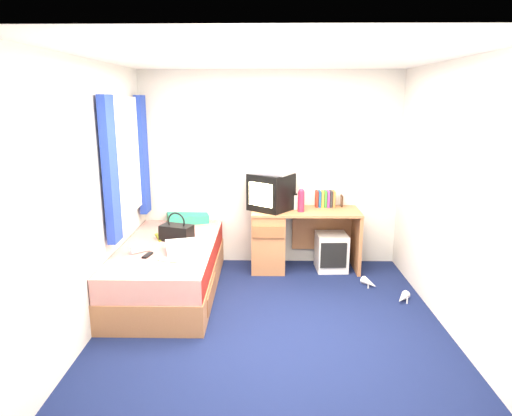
{
  "coord_description": "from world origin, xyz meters",
  "views": [
    {
      "loc": [
        -0.07,
        -3.93,
        2.07
      ],
      "look_at": [
        -0.16,
        0.7,
        0.95
      ],
      "focal_mm": 32.0,
      "sensor_mm": 36.0,
      "label": 1
    }
  ],
  "objects_px": {
    "aerosol_can": "(296,202)",
    "water_bottle": "(140,249)",
    "colour_swatch_fan": "(169,261)",
    "remote_control": "(148,255)",
    "pillow": "(188,218)",
    "storage_cube": "(331,252)",
    "picture_frame": "(342,201)",
    "magazine": "(166,237)",
    "pink_water_bottle": "(301,202)",
    "desk": "(282,237)",
    "crt_tv": "(271,192)",
    "bed": "(169,268)",
    "vcr": "(271,170)",
    "towel": "(182,247)",
    "white_heels": "(385,290)",
    "handbag": "(177,232)"
  },
  "relations": [
    {
      "from": "bed",
      "to": "storage_cube",
      "type": "bearing_deg",
      "value": 20.79
    },
    {
      "from": "storage_cube",
      "to": "pink_water_bottle",
      "type": "distance_m",
      "value": 0.76
    },
    {
      "from": "pillow",
      "to": "colour_swatch_fan",
      "type": "xyz_separation_m",
      "value": [
        0.05,
        -1.43,
        -0.05
      ]
    },
    {
      "from": "desk",
      "to": "towel",
      "type": "distance_m",
      "value": 1.45
    },
    {
      "from": "crt_tv",
      "to": "colour_swatch_fan",
      "type": "bearing_deg",
      "value": -91.43
    },
    {
      "from": "bed",
      "to": "towel",
      "type": "height_order",
      "value": "towel"
    },
    {
      "from": "pink_water_bottle",
      "to": "pillow",
      "type": "bearing_deg",
      "value": 169.19
    },
    {
      "from": "aerosol_can",
      "to": "pillow",
      "type": "bearing_deg",
      "value": 173.05
    },
    {
      "from": "pink_water_bottle",
      "to": "bed",
      "type": "bearing_deg",
      "value": -156.18
    },
    {
      "from": "aerosol_can",
      "to": "remote_control",
      "type": "relative_size",
      "value": 1.11
    },
    {
      "from": "bed",
      "to": "pink_water_bottle",
      "type": "distance_m",
      "value": 1.71
    },
    {
      "from": "towel",
      "to": "white_heels",
      "type": "height_order",
      "value": "towel"
    },
    {
      "from": "desk",
      "to": "remote_control",
      "type": "xyz_separation_m",
      "value": [
        -1.38,
        -1.11,
        0.14
      ]
    },
    {
      "from": "handbag",
      "to": "magazine",
      "type": "distance_m",
      "value": 0.2
    },
    {
      "from": "aerosol_can",
      "to": "water_bottle",
      "type": "height_order",
      "value": "aerosol_can"
    },
    {
      "from": "vcr",
      "to": "colour_swatch_fan",
      "type": "bearing_deg",
      "value": -99.28
    },
    {
      "from": "aerosol_can",
      "to": "water_bottle",
      "type": "bearing_deg",
      "value": -148.32
    },
    {
      "from": "white_heels",
      "to": "colour_swatch_fan",
      "type": "bearing_deg",
      "value": -167.47
    },
    {
      "from": "remote_control",
      "to": "bed",
      "type": "bearing_deg",
      "value": 82.75
    },
    {
      "from": "storage_cube",
      "to": "colour_swatch_fan",
      "type": "bearing_deg",
      "value": -148.09
    },
    {
      "from": "storage_cube",
      "to": "picture_frame",
      "type": "distance_m",
      "value": 0.65
    },
    {
      "from": "pillow",
      "to": "magazine",
      "type": "height_order",
      "value": "pillow"
    },
    {
      "from": "crt_tv",
      "to": "magazine",
      "type": "relative_size",
      "value": 2.14
    },
    {
      "from": "storage_cube",
      "to": "handbag",
      "type": "height_order",
      "value": "handbag"
    },
    {
      "from": "bed",
      "to": "vcr",
      "type": "relative_size",
      "value": 4.35
    },
    {
      "from": "pink_water_bottle",
      "to": "water_bottle",
      "type": "distance_m",
      "value": 1.94
    },
    {
      "from": "water_bottle",
      "to": "magazine",
      "type": "bearing_deg",
      "value": 74.17
    },
    {
      "from": "crt_tv",
      "to": "handbag",
      "type": "height_order",
      "value": "crt_tv"
    },
    {
      "from": "crt_tv",
      "to": "magazine",
      "type": "distance_m",
      "value": 1.34
    },
    {
      "from": "pillow",
      "to": "desk",
      "type": "bearing_deg",
      "value": -8.48
    },
    {
      "from": "pillow",
      "to": "water_bottle",
      "type": "height_order",
      "value": "pillow"
    },
    {
      "from": "storage_cube",
      "to": "vcr",
      "type": "distance_m",
      "value": 1.25
    },
    {
      "from": "desk",
      "to": "crt_tv",
      "type": "distance_m",
      "value": 0.58
    },
    {
      "from": "handbag",
      "to": "storage_cube",
      "type": "bearing_deg",
      "value": 35.82
    },
    {
      "from": "storage_cube",
      "to": "colour_swatch_fan",
      "type": "distance_m",
      "value": 2.15
    },
    {
      "from": "bed",
      "to": "crt_tv",
      "type": "bearing_deg",
      "value": 33.67
    },
    {
      "from": "crt_tv",
      "to": "colour_swatch_fan",
      "type": "relative_size",
      "value": 2.72
    },
    {
      "from": "storage_cube",
      "to": "crt_tv",
      "type": "relative_size",
      "value": 0.76
    },
    {
      "from": "towel",
      "to": "magazine",
      "type": "height_order",
      "value": "towel"
    },
    {
      "from": "pillow",
      "to": "aerosol_can",
      "type": "relative_size",
      "value": 2.78
    },
    {
      "from": "picture_frame",
      "to": "aerosol_can",
      "type": "bearing_deg",
      "value": -160.15
    },
    {
      "from": "magazine",
      "to": "handbag",
      "type": "bearing_deg",
      "value": -37.72
    },
    {
      "from": "desk",
      "to": "pink_water_bottle",
      "type": "bearing_deg",
      "value": -23.06
    },
    {
      "from": "colour_swatch_fan",
      "to": "white_heels",
      "type": "relative_size",
      "value": 0.35
    },
    {
      "from": "colour_swatch_fan",
      "to": "remote_control",
      "type": "xyz_separation_m",
      "value": [
        -0.24,
        0.14,
        0.0
      ]
    },
    {
      "from": "desk",
      "to": "picture_frame",
      "type": "bearing_deg",
      "value": 14.64
    },
    {
      "from": "towel",
      "to": "colour_swatch_fan",
      "type": "height_order",
      "value": "towel"
    },
    {
      "from": "magazine",
      "to": "pillow",
      "type": "bearing_deg",
      "value": 77.6
    },
    {
      "from": "bed",
      "to": "aerosol_can",
      "type": "xyz_separation_m",
      "value": [
        1.41,
        0.75,
        0.57
      ]
    },
    {
      "from": "picture_frame",
      "to": "white_heels",
      "type": "distance_m",
      "value": 1.28
    }
  ]
}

